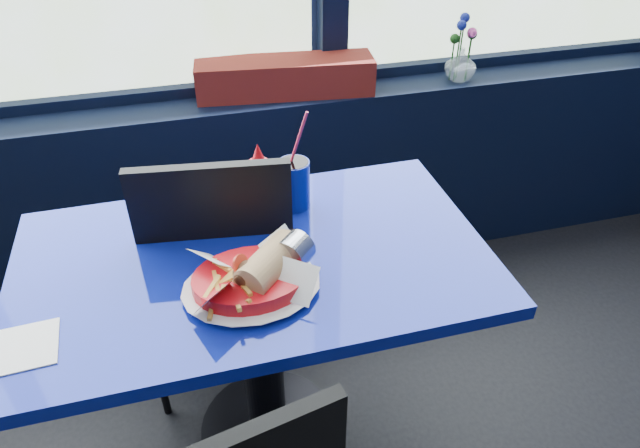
% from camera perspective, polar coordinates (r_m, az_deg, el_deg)
% --- Properties ---
extents(window_sill, '(5.00, 0.26, 0.80)m').
position_cam_1_polar(window_sill, '(2.38, -16.75, 2.13)').
color(window_sill, black).
rests_on(window_sill, ground).
extents(near_table, '(1.20, 0.70, 0.75)m').
position_cam_1_polar(near_table, '(1.59, -6.23, -8.24)').
color(near_table, black).
rests_on(near_table, ground).
extents(chair_near_back, '(0.49, 0.49, 0.96)m').
position_cam_1_polar(chair_near_back, '(1.77, -10.70, -3.89)').
color(chair_near_back, black).
rests_on(chair_near_back, ground).
extents(planter_box, '(0.67, 0.24, 0.13)m').
position_cam_1_polar(planter_box, '(2.19, -3.51, 14.49)').
color(planter_box, maroon).
rests_on(planter_box, window_sill).
extents(flower_vase, '(0.14, 0.15, 0.26)m').
position_cam_1_polar(flower_vase, '(2.37, 13.93, 15.56)').
color(flower_vase, silver).
rests_on(flower_vase, window_sill).
extents(food_basket, '(0.35, 0.35, 0.11)m').
position_cam_1_polar(food_basket, '(1.35, -6.67, -5.31)').
color(food_basket, red).
rests_on(food_basket, near_table).
extents(ketchup_bottle, '(0.06, 0.06, 0.23)m').
position_cam_1_polar(ketchup_bottle, '(1.55, -5.99, 3.90)').
color(ketchup_bottle, red).
rests_on(ketchup_bottle, near_table).
extents(soda_cup, '(0.09, 0.09, 0.30)m').
position_cam_1_polar(soda_cup, '(1.60, -2.59, 4.13)').
color(soda_cup, navy).
rests_on(soda_cup, near_table).
extents(napkin, '(0.14, 0.14, 0.00)m').
position_cam_1_polar(napkin, '(1.38, -27.45, -10.87)').
color(napkin, white).
rests_on(napkin, near_table).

